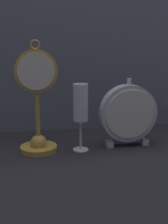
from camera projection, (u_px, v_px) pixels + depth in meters
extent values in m
plane|color=#232328|center=(89.00, 160.00, 0.90)|extent=(4.00, 4.00, 0.00)
cube|color=slate|center=(71.00, 29.00, 1.12)|extent=(1.68, 0.01, 0.75)
cylinder|color=gold|center=(39.00, 148.00, 0.97)|extent=(0.11, 0.11, 0.02)
sphere|color=gold|center=(39.00, 143.00, 0.97)|extent=(0.05, 0.05, 0.05)
cylinder|color=gold|center=(38.00, 120.00, 0.95)|extent=(0.01, 0.01, 0.16)
cylinder|color=gold|center=(36.00, 71.00, 0.92)|extent=(0.13, 0.02, 0.13)
cylinder|color=silver|center=(36.00, 71.00, 0.91)|extent=(0.11, 0.00, 0.11)
torus|color=gold|center=(35.00, 45.00, 0.90)|extent=(0.03, 0.01, 0.03)
cube|color=silver|center=(109.00, 144.00, 1.01)|extent=(0.02, 0.03, 0.02)
cube|color=silver|center=(144.00, 142.00, 1.03)|extent=(0.02, 0.03, 0.02)
cylinder|color=silver|center=(128.00, 113.00, 1.00)|extent=(0.18, 0.04, 0.18)
cylinder|color=silver|center=(130.00, 114.00, 0.98)|extent=(0.16, 0.00, 0.16)
cylinder|color=silver|center=(129.00, 81.00, 0.97)|extent=(0.01, 0.01, 0.02)
cylinder|color=silver|center=(81.00, 149.00, 0.98)|extent=(0.05, 0.05, 0.01)
cylinder|color=silver|center=(81.00, 135.00, 0.97)|extent=(0.01, 0.01, 0.09)
cylinder|color=white|center=(81.00, 102.00, 0.95)|extent=(0.05, 0.05, 0.11)
cylinder|color=beige|center=(81.00, 109.00, 0.95)|extent=(0.04, 0.04, 0.07)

